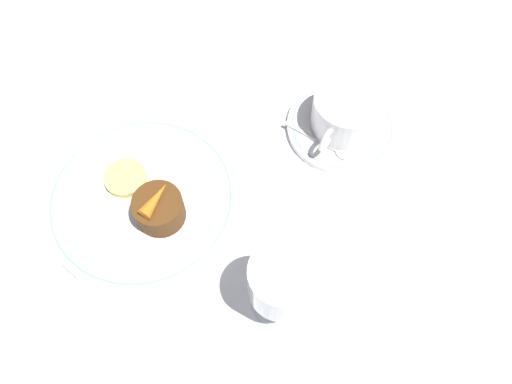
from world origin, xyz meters
TOP-DOWN VIEW (x-y plane):
  - ground_plane at (0.00, 0.00)m, footprint 3.00×3.00m
  - dinner_plate at (0.01, -0.06)m, footprint 0.26×0.26m
  - saucer at (-0.24, 0.11)m, footprint 0.16×0.16m
  - coffee_cup at (-0.24, 0.11)m, footprint 0.12×0.10m
  - spoon at (-0.20, 0.11)m, footprint 0.02×0.11m
  - wine_glass at (0.02, 0.17)m, footprint 0.08×0.08m
  - fork at (0.19, -0.05)m, footprint 0.02×0.19m
  - dessert_cake at (0.02, -0.02)m, footprint 0.06×0.06m
  - carrot_garnish at (0.02, -0.02)m, footprint 0.05×0.02m
  - pineapple_slice at (-0.00, -0.09)m, footprint 0.06×0.06m

SIDE VIEW (x-z plane):
  - ground_plane at x=0.00m, z-range 0.00..0.00m
  - fork at x=0.19m, z-range 0.00..0.01m
  - saucer at x=-0.24m, z-range 0.00..0.01m
  - dinner_plate at x=0.01m, z-range 0.00..0.02m
  - spoon at x=-0.20m, z-range 0.01..0.01m
  - pineapple_slice at x=0.00m, z-range 0.01..0.02m
  - dessert_cake at x=0.02m, z-range 0.01..0.05m
  - coffee_cup at x=-0.24m, z-range 0.01..0.07m
  - carrot_garnish at x=0.02m, z-range 0.05..0.07m
  - wine_glass at x=0.02m, z-range 0.02..0.13m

